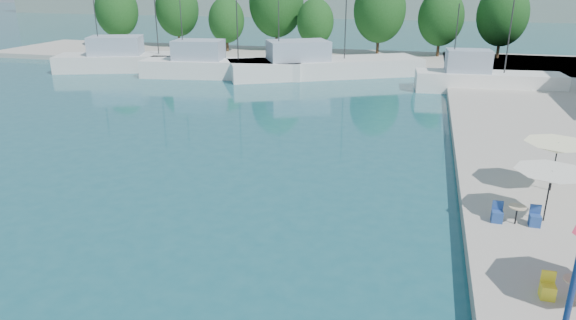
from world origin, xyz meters
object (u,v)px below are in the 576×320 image
(trawler_01, at_px, (138,60))
(trawler_02, at_px, (219,67))
(umbrella_white, at_px, (551,177))
(trawler_03, at_px, (321,66))
(trawler_04, at_px, (484,80))
(umbrella_cream, at_px, (558,148))

(trawler_01, relative_size, trawler_02, 1.11)
(umbrella_white, bearing_deg, trawler_03, 115.70)
(trawler_03, height_order, trawler_04, same)
(trawler_02, distance_m, umbrella_white, 39.95)
(trawler_04, bearing_deg, trawler_03, 161.01)
(trawler_01, xyz_separation_m, umbrella_white, (36.86, -31.64, 1.43))
(trawler_02, relative_size, trawler_04, 1.32)
(trawler_03, relative_size, umbrella_white, 7.20)
(trawler_04, height_order, umbrella_cream, trawler_04)
(umbrella_white, bearing_deg, trawler_01, 139.35)
(trawler_01, height_order, trawler_03, same)
(trawler_02, distance_m, trawler_04, 26.52)
(trawler_01, relative_size, trawler_03, 0.93)
(trawler_03, relative_size, trawler_04, 1.56)
(trawler_03, bearing_deg, trawler_04, -42.01)
(umbrella_cream, bearing_deg, trawler_04, 91.70)
(trawler_02, bearing_deg, umbrella_cream, -52.34)
(trawler_03, distance_m, trawler_04, 16.58)
(umbrella_white, relative_size, umbrella_cream, 0.98)
(trawler_03, height_order, umbrella_white, trawler_03)
(trawler_01, bearing_deg, umbrella_white, -60.77)
(trawler_04, distance_m, umbrella_white, 29.07)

